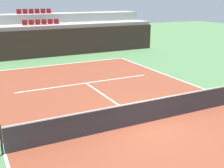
% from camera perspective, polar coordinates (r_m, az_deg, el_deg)
% --- Properties ---
extents(ground_plane, '(80.00, 80.00, 0.00)m').
position_cam_1_polar(ground_plane, '(11.96, 6.50, -7.68)').
color(ground_plane, '#477042').
extents(court_surface, '(11.00, 24.00, 0.01)m').
position_cam_1_polar(court_surface, '(11.96, 6.50, -7.66)').
color(court_surface, brown).
rests_on(court_surface, ground_plane).
extents(baseline_far, '(11.00, 0.10, 0.00)m').
position_cam_1_polar(baseline_far, '(22.40, -10.49, 3.80)').
color(baseline_far, white).
rests_on(baseline_far, court_surface).
extents(sideline_left, '(0.10, 24.00, 0.00)m').
position_cam_1_polar(sideline_left, '(10.31, -20.49, -12.89)').
color(sideline_left, white).
rests_on(sideline_left, court_surface).
extents(service_line_far, '(8.26, 0.10, 0.00)m').
position_cam_1_polar(service_line_far, '(17.31, -5.16, 0.19)').
color(service_line_far, white).
rests_on(service_line_far, court_surface).
extents(centre_service_line, '(0.10, 6.40, 0.00)m').
position_cam_1_polar(centre_service_line, '(14.53, -0.43, -3.02)').
color(centre_service_line, white).
rests_on(centre_service_line, court_surface).
extents(back_wall, '(20.95, 0.30, 2.36)m').
position_cam_1_polar(back_wall, '(25.30, -12.80, 7.83)').
color(back_wall, '#33231E').
rests_on(back_wall, ground_plane).
extents(stands_tier_lower, '(20.95, 2.40, 2.65)m').
position_cam_1_polar(stands_tier_lower, '(26.58, -13.57, 8.51)').
color(stands_tier_lower, '#9E9E99').
rests_on(stands_tier_lower, ground_plane).
extents(stands_tier_upper, '(20.95, 2.40, 3.47)m').
position_cam_1_polar(stands_tier_upper, '(28.85, -14.78, 9.86)').
color(stands_tier_upper, '#9E9E99').
rests_on(stands_tier_upper, ground_plane).
extents(seating_row_lower, '(3.22, 0.44, 0.44)m').
position_cam_1_polar(seating_row_lower, '(26.51, -13.83, 11.63)').
color(seating_row_lower, maroon).
rests_on(seating_row_lower, stands_tier_lower).
extents(seating_row_upper, '(3.22, 0.44, 0.44)m').
position_cam_1_polar(seating_row_upper, '(28.80, -15.11, 13.54)').
color(seating_row_upper, maroon).
rests_on(seating_row_upper, stands_tier_upper).
extents(tennis_net, '(11.08, 0.08, 1.07)m').
position_cam_1_polar(tennis_net, '(11.76, 6.58, -5.43)').
color(tennis_net, black).
rests_on(tennis_net, court_surface).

